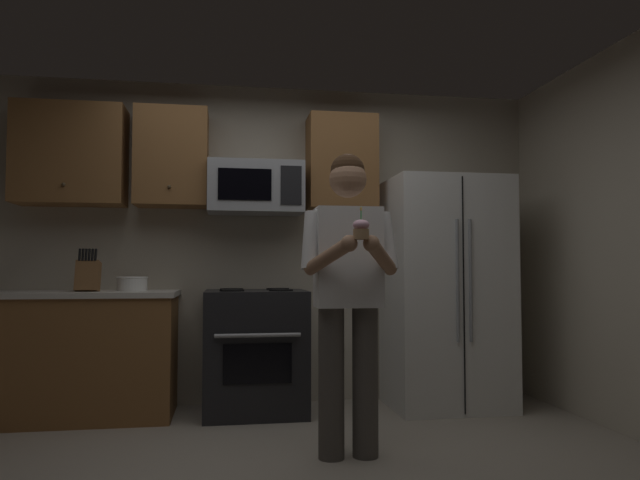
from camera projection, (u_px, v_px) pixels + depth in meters
name	position (u px, v px, depth m)	size (l,w,h in m)	color
ground_plane	(296.00, 474.00, 3.07)	(6.00, 6.00, 0.00)	#9E9384
wall_back	(272.00, 243.00, 4.87)	(4.40, 0.10, 2.60)	#B7AD99
wall_right	(635.00, 235.00, 3.79)	(0.10, 4.40, 2.60)	#B7AD99
oven_range	(255.00, 351.00, 4.41)	(0.76, 0.70, 0.93)	black
microwave	(256.00, 188.00, 4.60)	(0.74, 0.41, 0.40)	#9EA0A5
refrigerator	(445.00, 292.00, 4.63)	(0.90, 0.75, 1.80)	white
cabinet_row_upper	(182.00, 158.00, 4.57)	(2.78, 0.36, 0.76)	brown
counter_left	(75.00, 355.00, 4.23)	(1.44, 0.66, 0.92)	brown
knife_block	(88.00, 275.00, 4.22)	(0.16, 0.15, 0.32)	brown
bowl_large_white	(132.00, 283.00, 4.36)	(0.23, 0.23, 0.11)	white
person	(349.00, 284.00, 3.38)	(0.60, 0.48, 1.76)	#4C4742
cupcake	(361.00, 229.00, 3.08)	(0.09, 0.09, 0.17)	#A87F56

